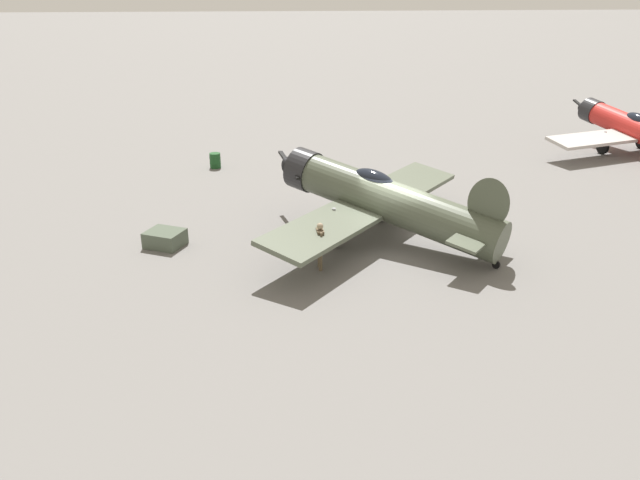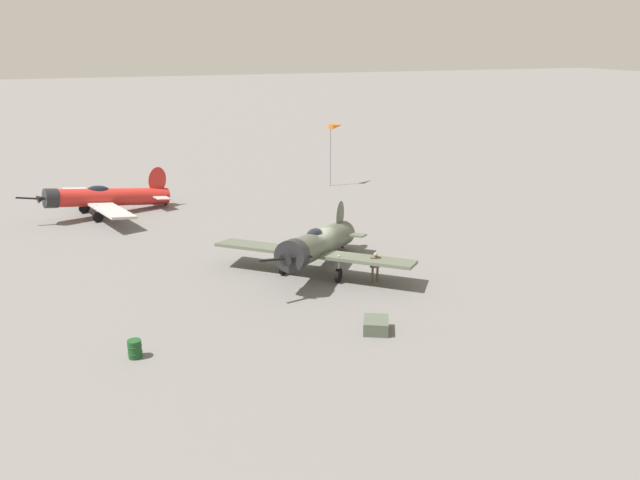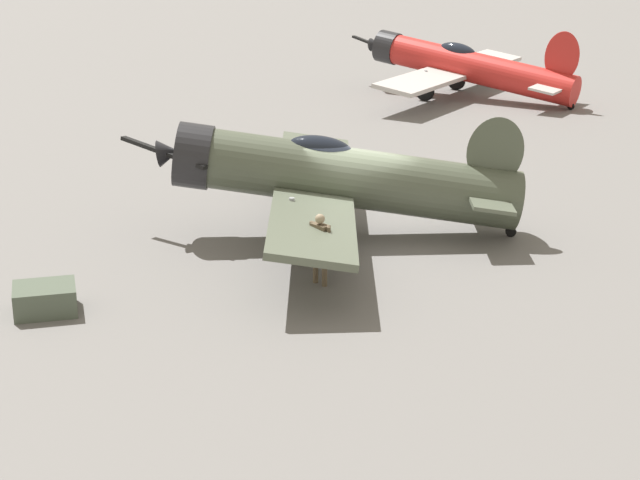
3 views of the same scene
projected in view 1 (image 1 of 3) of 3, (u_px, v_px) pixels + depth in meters
ground_plane at (391, 242)px, 24.23m from camera, size 400.00×400.00×0.00m
airplane_foreground at (381, 199)px, 23.87m from camera, size 9.56×10.18×3.35m
ground_crew_mechanic at (320, 241)px, 21.57m from camera, size 0.26×0.67×1.73m
equipment_crate at (165, 238)px, 23.75m from camera, size 1.71×1.63×0.61m
fuel_drum at (215, 160)px, 33.69m from camera, size 0.62×0.62×0.81m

